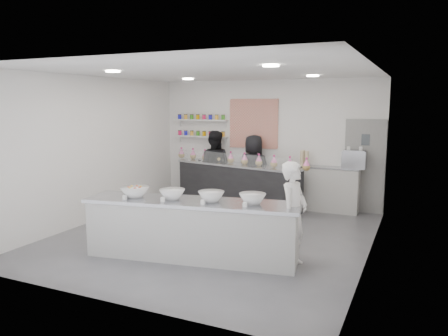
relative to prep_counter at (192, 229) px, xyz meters
The scene contains 26 objects.
floor 1.29m from the prep_counter, 99.00° to the left, with size 6.00×6.00×0.00m, color #515156.
ceiling 2.80m from the prep_counter, 99.00° to the left, with size 6.00×6.00×0.00m, color white.
back_wall 4.31m from the prep_counter, 92.56° to the left, with size 5.50×5.50×0.00m, color white.
left_wall 3.33m from the prep_counter, 158.06° to the left, with size 6.00×6.00×0.00m, color white.
right_wall 3.01m from the prep_counter, 24.78° to the left, with size 6.00×6.00×0.00m, color white.
back_door 4.70m from the prep_counter, 63.04° to the left, with size 0.88×0.04×2.10m, color gray.
pattern_panel 4.45m from the prep_counter, 97.36° to the left, with size 1.25×0.03×1.20m, color #AD2003.
jar_shelf_lower 4.66m from the prep_counter, 115.38° to the left, with size 1.45×0.22×0.04m, color silver.
jar_shelf_upper 4.78m from the prep_counter, 115.38° to the left, with size 1.45×0.22×0.04m, color silver.
preserve_jars 4.72m from the prep_counter, 115.49° to the left, with size 1.45×0.10×0.56m, color #F11C5B, non-canonical shape.
downlight_0 2.98m from the prep_counter, behind, with size 0.24×0.24×0.02m, color white.
downlight_1 2.80m from the prep_counter, ahead, with size 0.24×0.24×0.02m, color white.
downlight_2 4.07m from the prep_counter, 119.70° to the left, with size 0.24×0.24×0.02m, color white.
downlight_3 3.94m from the prep_counter, 66.46° to the left, with size 0.24×0.24×0.02m, color white.
prep_counter is the anchor object (origin of this frame).
back_bar 3.68m from the prep_counter, 101.39° to the left, with size 3.28×0.60×1.02m, color black.
sneeze_guard 3.49m from the prep_counter, 103.32° to the left, with size 3.23×0.01×0.28m, color white.
espresso_ledge 4.19m from the prep_counter, 71.02° to the left, with size 1.38×0.44×1.02m, color #B8B8B2.
espresso_machine 4.46m from the prep_counter, 64.24° to the left, with size 0.51×0.35×0.39m, color #93969E.
cup_stacks 4.11m from the prep_counter, 78.41° to the left, with size 0.24×0.24×0.35m, color beige, non-canonical shape.
prep_bowls 0.55m from the prep_counter, ahead, with size 2.36×0.51×0.16m, color white, non-canonical shape.
label_cards 0.73m from the prep_counter, 99.62° to the right, with size 2.01×0.04×0.07m, color white, non-canonical shape.
cookie_bags 3.75m from the prep_counter, 101.39° to the left, with size 3.76×0.16×0.28m, color pink, non-canonical shape.
woman_prep 1.62m from the prep_counter, 12.90° to the left, with size 0.58×0.38×1.60m, color white.
staff_left 4.15m from the prep_counter, 110.86° to the left, with size 0.86×0.67×1.78m, color black.
staff_right 3.90m from the prep_counter, 96.12° to the left, with size 0.83×0.54×1.71m, color black.
Camera 1 is at (3.43, -7.08, 2.46)m, focal length 35.00 mm.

